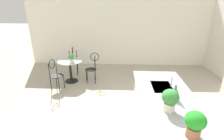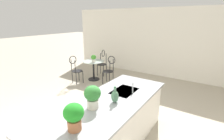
# 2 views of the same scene
# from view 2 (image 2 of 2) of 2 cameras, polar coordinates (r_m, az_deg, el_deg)

# --- Properties ---
(ground_plane) EXTENTS (40.00, 40.00, 0.00)m
(ground_plane) POSITION_cam_2_polar(r_m,az_deg,el_deg) (4.05, -8.99, -17.39)
(ground_plane) COLOR #B2A893
(wall_left_window) EXTENTS (0.12, 7.80, 2.70)m
(wall_left_window) POSITION_cam_2_polar(r_m,az_deg,el_deg) (7.13, 14.49, 8.99)
(wall_left_window) COLOR silver
(wall_left_window) RESTS_ON ground
(kitchen_island) EXTENTS (2.80, 1.06, 0.92)m
(kitchen_island) POSITION_cam_2_polar(r_m,az_deg,el_deg) (3.15, -1.21, -18.06)
(kitchen_island) COLOR white
(kitchen_island) RESTS_ON ground
(bistro_table) EXTENTS (0.80, 0.80, 0.74)m
(bistro_table) POSITION_cam_2_polar(r_m,az_deg,el_deg) (6.49, -6.25, 0.50)
(bistro_table) COLOR black
(bistro_table) RESTS_ON ground
(chair_near_window) EXTENTS (0.52, 0.46, 1.04)m
(chair_near_window) POSITION_cam_2_polar(r_m,az_deg,el_deg) (6.16, -12.20, 0.55)
(chair_near_window) COLOR black
(chair_near_window) RESTS_ON ground
(chair_by_island) EXTENTS (0.51, 0.45, 1.04)m
(chair_by_island) POSITION_cam_2_polar(r_m,az_deg,el_deg) (7.01, -3.26, 2.91)
(chair_by_island) COLOR black
(chair_by_island) RESTS_ON ground
(chair_toward_desk) EXTENTS (0.42, 0.50, 1.04)m
(chair_toward_desk) POSITION_cam_2_polar(r_m,az_deg,el_deg) (6.00, -0.93, 0.49)
(chair_toward_desk) COLOR black
(chair_toward_desk) RESTS_ON ground
(sink_faucet) EXTENTS (0.02, 0.02, 0.22)m
(sink_faucet) POSITION_cam_2_polar(r_m,az_deg,el_deg) (3.21, 7.03, -5.93)
(sink_faucet) COLOR #B2B5BA
(sink_faucet) RESTS_ON kitchen_island
(potted_plant_on_table) EXTENTS (0.19, 0.19, 0.27)m
(potted_plant_on_table) POSITION_cam_2_polar(r_m,az_deg,el_deg) (6.24, -6.25, 4.09)
(potted_plant_on_table) COLOR beige
(potted_plant_on_table) RESTS_ON bistro_table
(potted_plant_counter_far) EXTENTS (0.26, 0.26, 0.37)m
(potted_plant_counter_far) POSITION_cam_2_polar(r_m,az_deg,el_deg) (2.21, -12.81, -14.67)
(potted_plant_counter_far) COLOR #9E603D
(potted_plant_counter_far) RESTS_ON kitchen_island
(potted_plant_counter_near) EXTENTS (0.27, 0.27, 0.37)m
(potted_plant_counter_near) POSITION_cam_2_polar(r_m,az_deg,el_deg) (2.65, -6.61, -8.57)
(potted_plant_counter_near) COLOR beige
(potted_plant_counter_near) RESTS_ON kitchen_island
(vase_on_counter) EXTENTS (0.13, 0.13, 0.29)m
(vase_on_counter) POSITION_cam_2_polar(r_m,az_deg,el_deg) (2.85, 0.98, -8.89)
(vase_on_counter) COLOR #4C7A5B
(vase_on_counter) RESTS_ON kitchen_island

